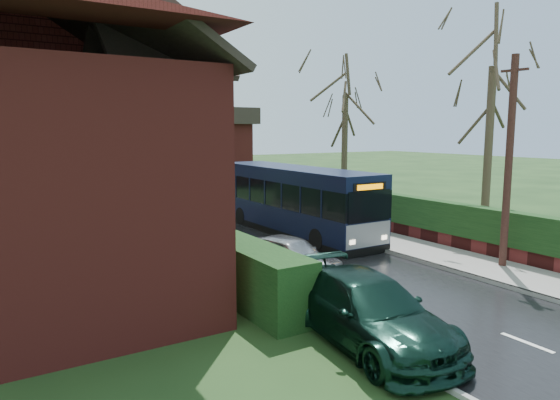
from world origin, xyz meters
TOP-DOWN VIEW (x-y plane):
  - ground at (0.00, 0.00)m, footprint 140.00×140.00m
  - road at (0.00, 10.00)m, footprint 6.00×100.00m
  - pavement at (4.25, 10.00)m, footprint 2.50×100.00m
  - kerb_right at (3.05, 10.00)m, footprint 0.12×100.00m
  - kerb_left at (-3.05, 10.00)m, footprint 0.12×100.00m
  - front_hedge at (-3.90, 5.00)m, footprint 1.20×16.00m
  - picket_fence at (-3.15, 5.00)m, footprint 0.10×16.00m
  - right_wall_hedge at (5.80, 10.00)m, footprint 0.60×50.00m
  - brick_house at (-8.73, 4.78)m, footprint 9.30×14.60m
  - bus at (2.12, 6.37)m, footprint 2.32×9.78m
  - car_silver at (-1.50, 1.14)m, footprint 2.26×3.92m
  - car_green at (-2.90, -4.10)m, footprint 2.64×5.23m
  - car_distant at (-0.01, 45.43)m, footprint 2.77×4.28m
  - bus_stop_sign at (4.00, 4.74)m, footprint 0.20×0.38m
  - telegraph_pole at (4.80, -2.11)m, footprint 0.24×0.90m
  - tree_right_near at (9.00, 1.69)m, footprint 4.80×4.80m
  - tree_right_far at (8.53, 10.85)m, footprint 4.85×4.85m

SIDE VIEW (x-z plane):
  - ground at x=0.00m, z-range 0.00..0.00m
  - road at x=0.00m, z-range 0.00..0.02m
  - kerb_left at x=-3.05m, z-range 0.00..0.10m
  - pavement at x=4.25m, z-range 0.00..0.14m
  - kerb_right at x=3.05m, z-range 0.00..0.14m
  - picket_fence at x=-3.15m, z-range 0.00..0.90m
  - car_silver at x=-1.50m, z-range 0.00..1.25m
  - car_distant at x=-0.01m, z-range 0.00..1.33m
  - car_green at x=-2.90m, z-range 0.00..1.46m
  - front_hedge at x=-3.90m, z-range 0.00..1.60m
  - right_wall_hedge at x=5.80m, z-range 0.12..1.92m
  - bus at x=2.12m, z-range -0.01..2.95m
  - bus_stop_sign at x=4.00m, z-range 0.41..3.00m
  - telegraph_pole at x=4.80m, z-range 0.04..7.00m
  - brick_house at x=-8.73m, z-range -0.77..9.53m
  - tree_right_far at x=8.53m, z-range 2.31..11.68m
  - tree_right_near at x=9.00m, z-range 2.56..12.92m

